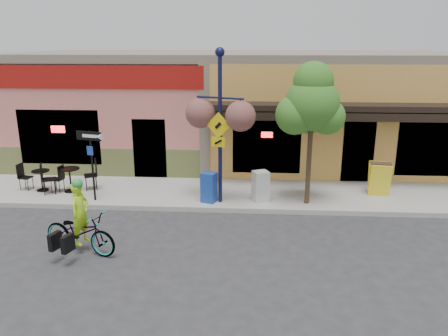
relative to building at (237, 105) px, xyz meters
name	(u,v)px	position (x,y,z in m)	size (l,w,h in m)	color
ground	(227,219)	(0.00, -7.50, -2.25)	(90.00, 90.00, 0.00)	#2D2D30
sidewalk	(231,194)	(0.00, -5.50, -2.17)	(24.00, 3.00, 0.15)	#9E9B93
curb	(228,210)	(0.00, -6.95, -2.17)	(24.00, 0.12, 0.15)	#A8A59E
building	(237,105)	(0.00, 0.00, 0.00)	(18.20, 8.20, 4.50)	#CA6E63
bicycle	(80,232)	(-3.43, -9.74, -1.73)	(0.69, 1.98, 1.04)	maroon
cyclist_rider	(81,223)	(-3.38, -9.74, -1.49)	(0.55, 0.36, 1.52)	#ABE918
lamp_post	(220,128)	(-0.27, -6.47, 0.23)	(1.49, 0.59, 4.66)	#13153D
one_way_sign	(92,166)	(-4.21, -6.56, -1.00)	(0.85, 0.18, 2.21)	black
cafe_set_left	(41,178)	(-6.28, -5.80, -1.65)	(1.52, 0.76, 0.91)	black
cafe_set_right	(70,176)	(-5.29, -5.82, -1.58)	(1.73, 0.87, 1.04)	black
newspaper_box_blue	(209,187)	(-0.62, -6.48, -1.63)	(0.42, 0.38, 0.94)	#1A40A1
newspaper_box_grey	(260,186)	(0.97, -6.32, -1.62)	(0.45, 0.41, 0.97)	#BCBCBC
street_tree	(310,134)	(2.40, -6.40, 0.06)	(1.69, 1.69, 4.32)	#3D7A26
sandwich_board	(380,181)	(4.77, -5.69, -1.56)	(0.65, 0.47, 1.08)	yellow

